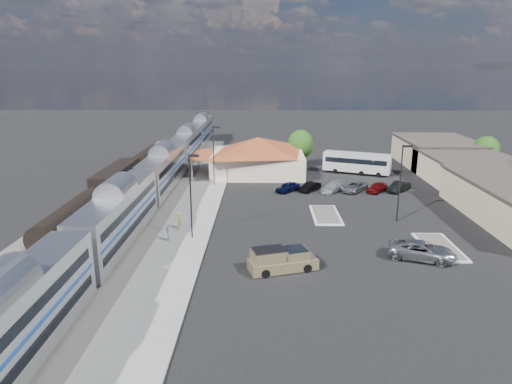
{
  "coord_description": "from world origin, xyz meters",
  "views": [
    {
      "loc": [
        -3.58,
        -50.61,
        17.44
      ],
      "look_at": [
        -4.46,
        2.44,
        2.8
      ],
      "focal_mm": 32.0,
      "sensor_mm": 36.0,
      "label": 1
    }
  ],
  "objects_px": {
    "pickup_truck": "(283,260)",
    "coach_bus": "(357,162)",
    "suv": "(422,251)",
    "station_depot": "(258,156)"
  },
  "relations": [
    {
      "from": "station_depot",
      "to": "suv",
      "type": "xyz_separation_m",
      "value": [
        15.78,
        -34.84,
        -2.27
      ]
    },
    {
      "from": "pickup_truck",
      "to": "suv",
      "type": "bearing_deg",
      "value": -95.69
    },
    {
      "from": "station_depot",
      "to": "coach_bus",
      "type": "xyz_separation_m",
      "value": [
        16.6,
        0.45,
        -1.1
      ]
    },
    {
      "from": "station_depot",
      "to": "suv",
      "type": "distance_m",
      "value": 38.31
    },
    {
      "from": "station_depot",
      "to": "pickup_truck",
      "type": "relative_size",
      "value": 2.88
    },
    {
      "from": "pickup_truck",
      "to": "coach_bus",
      "type": "relative_size",
      "value": 0.58
    },
    {
      "from": "suv",
      "to": "coach_bus",
      "type": "bearing_deg",
      "value": 18.39
    },
    {
      "from": "station_depot",
      "to": "pickup_truck",
      "type": "height_order",
      "value": "station_depot"
    },
    {
      "from": "suv",
      "to": "station_depot",
      "type": "bearing_deg",
      "value": 44.08
    },
    {
      "from": "pickup_truck",
      "to": "coach_bus",
      "type": "height_order",
      "value": "coach_bus"
    }
  ]
}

